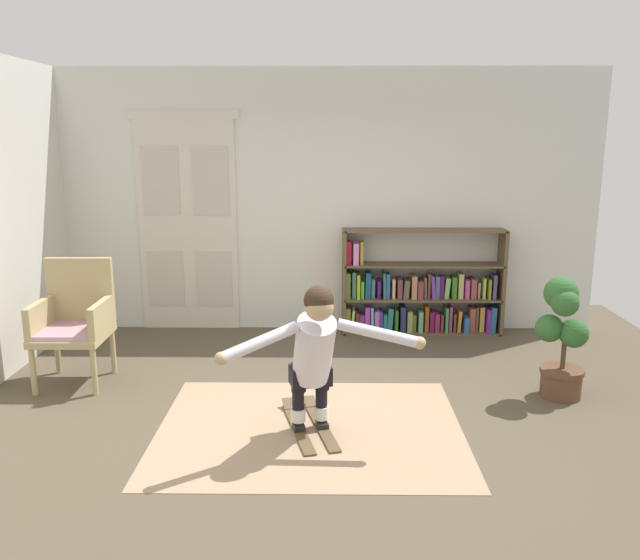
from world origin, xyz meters
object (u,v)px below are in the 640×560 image
at_px(skis_pair, 309,424).
at_px(potted_plant, 562,337).
at_px(person_skier, 315,348).
at_px(wicker_chair, 74,319).
at_px(bookshelf, 417,294).

bearing_deg(skis_pair, potted_plant, 16.17).
height_order(potted_plant, person_skier, person_skier).
distance_m(potted_plant, skis_pair, 2.25).
bearing_deg(person_skier, wicker_chair, 152.60).
height_order(bookshelf, person_skier, person_skier).
bearing_deg(skis_pair, bookshelf, 64.68).
relative_size(bookshelf, skis_pair, 1.94).
relative_size(wicker_chair, person_skier, 0.77).
xyz_separation_m(bookshelf, potted_plant, (0.96, -1.82, 0.08)).
bearing_deg(person_skier, bookshelf, 67.19).
relative_size(potted_plant, skis_pair, 1.13).
xyz_separation_m(wicker_chair, person_skier, (2.17, -1.12, 0.12)).
relative_size(bookshelf, potted_plant, 1.71).
bearing_deg(skis_pair, person_skier, -75.80).
distance_m(bookshelf, potted_plant, 2.05).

